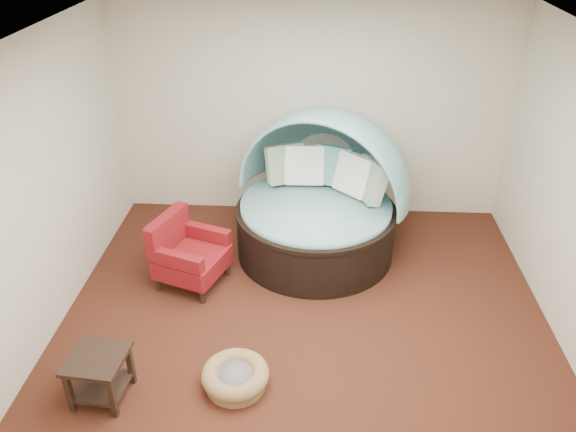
# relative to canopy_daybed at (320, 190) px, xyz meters

# --- Properties ---
(floor) EXTENTS (5.00, 5.00, 0.00)m
(floor) POSITION_rel_canopy_daybed_xyz_m (-0.12, -1.51, -0.80)
(floor) COLOR #4C2215
(floor) RESTS_ON ground
(wall_back) EXTENTS (5.00, 0.00, 5.00)m
(wall_back) POSITION_rel_canopy_daybed_xyz_m (-0.12, 0.99, 0.60)
(wall_back) COLOR beige
(wall_back) RESTS_ON floor
(wall_left) EXTENTS (0.00, 5.00, 5.00)m
(wall_left) POSITION_rel_canopy_daybed_xyz_m (-2.62, -1.51, 0.60)
(wall_left) COLOR beige
(wall_left) RESTS_ON floor
(ceiling) EXTENTS (5.00, 5.00, 0.00)m
(ceiling) POSITION_rel_canopy_daybed_xyz_m (-0.12, -1.51, 2.00)
(ceiling) COLOR white
(ceiling) RESTS_ON wall_back
(canopy_daybed) EXTENTS (2.48, 2.45, 1.73)m
(canopy_daybed) POSITION_rel_canopy_daybed_xyz_m (0.00, 0.00, 0.00)
(canopy_daybed) COLOR black
(canopy_daybed) RESTS_ON floor
(pet_basket) EXTENTS (0.71, 0.71, 0.21)m
(pet_basket) POSITION_rel_canopy_daybed_xyz_m (-0.71, -2.29, -0.69)
(pet_basket) COLOR olive
(pet_basket) RESTS_ON floor
(red_armchair) EXTENTS (0.89, 0.89, 0.81)m
(red_armchair) POSITION_rel_canopy_daybed_xyz_m (-1.45, -0.77, -0.43)
(red_armchair) COLOR black
(red_armchair) RESTS_ON floor
(side_table) EXTENTS (0.52, 0.52, 0.46)m
(side_table) POSITION_rel_canopy_daybed_xyz_m (-1.85, -2.47, -0.51)
(side_table) COLOR black
(side_table) RESTS_ON floor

